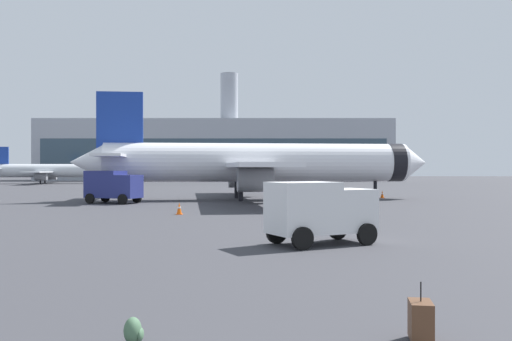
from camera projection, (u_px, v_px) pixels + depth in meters
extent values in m
cylinder|color=white|center=(258.00, 162.00, 55.41)|extent=(30.24, 7.39, 3.80)
cone|color=white|center=(414.00, 163.00, 57.39)|extent=(2.82, 3.87, 3.61)
cone|color=white|center=(86.00, 162.00, 53.39)|extent=(3.59, 3.78, 3.42)
cylinder|color=black|center=(393.00, 163.00, 57.12)|extent=(1.86, 4.02, 3.88)
cube|color=white|center=(240.00, 166.00, 63.23)|extent=(6.69, 16.46, 0.36)
cube|color=white|center=(258.00, 165.00, 47.35)|extent=(6.69, 16.46, 0.36)
cylinder|color=gray|center=(242.00, 178.00, 60.76)|extent=(3.44, 2.57, 2.20)
cylinder|color=gray|center=(254.00, 180.00, 49.84)|extent=(3.44, 2.57, 2.20)
cube|color=#193899|center=(119.00, 125.00, 53.75)|extent=(4.41, 0.89, 6.40)
cube|color=white|center=(118.00, 157.00, 56.88)|extent=(3.30, 6.27, 0.24)
cube|color=white|center=(109.00, 155.00, 50.53)|extent=(3.30, 6.27, 0.24)
cylinder|color=black|center=(374.00, 190.00, 56.89)|extent=(0.36, 0.36, 1.80)
cylinder|color=black|center=(236.00, 190.00, 57.57)|extent=(0.44, 0.44, 1.80)
cylinder|color=black|center=(240.00, 192.00, 52.80)|extent=(0.44, 0.44, 1.80)
cylinder|color=silver|center=(49.00, 171.00, 110.61)|extent=(20.97, 4.95, 2.64)
cone|color=silver|center=(107.00, 171.00, 111.89)|extent=(1.93, 2.67, 2.50)
cylinder|color=black|center=(99.00, 171.00, 111.71)|extent=(1.27, 2.78, 2.69)
cube|color=silver|center=(52.00, 172.00, 116.05)|extent=(4.55, 11.40, 0.25)
cube|color=silver|center=(38.00, 172.00, 105.02)|extent=(4.55, 11.40, 0.25)
cylinder|color=gray|center=(50.00, 176.00, 114.33)|extent=(2.38, 1.76, 1.53)
cylinder|color=gray|center=(40.00, 177.00, 106.75)|extent=(2.38, 1.76, 1.53)
cube|color=#193899|center=(0.00, 158.00, 109.54)|extent=(3.06, 0.59, 4.44)
cube|color=silver|center=(2.00, 169.00, 111.72)|extent=(2.26, 4.34, 0.17)
cylinder|color=black|center=(92.00, 180.00, 111.57)|extent=(0.25, 0.25, 1.25)
cylinder|color=black|center=(44.00, 180.00, 112.12)|extent=(0.31, 0.31, 1.25)
cylinder|color=black|center=(39.00, 181.00, 108.81)|extent=(0.31, 0.31, 1.25)
cube|color=navy|center=(128.00, 187.00, 49.15)|extent=(2.32, 2.64, 2.04)
cube|color=#1E232D|center=(135.00, 181.00, 48.91)|extent=(0.74, 1.89, 0.84)
cube|color=navy|center=(105.00, 184.00, 49.96)|extent=(3.68, 3.12, 2.40)
cylinder|color=black|center=(136.00, 198.00, 50.20)|extent=(0.92, 0.51, 0.90)
cylinder|color=black|center=(122.00, 199.00, 48.03)|extent=(0.92, 0.51, 0.90)
cylinder|color=black|center=(104.00, 197.00, 51.33)|extent=(0.92, 0.51, 0.90)
cylinder|color=black|center=(89.00, 199.00, 49.16)|extent=(0.92, 0.51, 0.90)
cube|color=white|center=(347.00, 210.00, 23.71)|extent=(2.46, 2.57, 1.78)
cube|color=#1E232D|center=(361.00, 200.00, 24.04)|extent=(0.87, 1.65, 0.74)
cube|color=white|center=(302.00, 208.00, 22.73)|extent=(3.25, 2.96, 2.10)
cylinder|color=black|center=(337.00, 229.00, 24.75)|extent=(0.90, 0.60, 0.90)
cylinder|color=black|center=(366.00, 234.00, 22.87)|extent=(0.90, 0.60, 0.90)
cylinder|color=black|center=(276.00, 233.00, 23.38)|extent=(0.90, 0.60, 0.90)
cylinder|color=black|center=(302.00, 238.00, 21.50)|extent=(0.90, 0.60, 0.90)
cube|color=#F2590C|center=(344.00, 214.00, 38.24)|extent=(0.44, 0.44, 0.04)
cone|color=#F2590C|center=(344.00, 209.00, 38.24)|extent=(0.36, 0.36, 0.56)
cylinder|color=white|center=(344.00, 209.00, 38.24)|extent=(0.23, 0.23, 0.10)
cube|color=#F2590C|center=(178.00, 214.00, 37.86)|extent=(0.44, 0.44, 0.04)
cone|color=#F2590C|center=(178.00, 208.00, 37.86)|extent=(0.36, 0.36, 0.78)
cylinder|color=white|center=(178.00, 208.00, 37.86)|extent=(0.23, 0.23, 0.10)
cube|color=#F2590C|center=(381.00, 198.00, 58.25)|extent=(0.44, 0.44, 0.04)
cone|color=#F2590C|center=(381.00, 194.00, 58.25)|extent=(0.36, 0.36, 0.75)
cylinder|color=white|center=(381.00, 194.00, 58.25)|extent=(0.23, 0.23, 0.10)
cube|color=brown|center=(420.00, 320.00, 10.19)|extent=(0.49, 0.69, 0.70)
cylinder|color=black|center=(420.00, 292.00, 10.19)|extent=(0.02, 0.02, 0.36)
cylinder|color=black|center=(418.00, 336.00, 10.41)|extent=(0.08, 0.04, 0.08)
ellipsoid|color=#476B4C|center=(132.00, 330.00, 10.07)|extent=(0.32, 0.40, 0.48)
ellipsoid|color=#476B4C|center=(140.00, 334.00, 10.07)|extent=(0.12, 0.28, 0.24)
cube|color=#9EA3AD|center=(215.00, 151.00, 140.98)|extent=(86.89, 16.48, 14.98)
cube|color=#334756|center=(213.00, 153.00, 132.69)|extent=(82.55, 0.10, 6.74)
cylinder|color=#9EA3AD|center=(228.00, 97.00, 140.91)|extent=(4.40, 4.40, 12.00)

